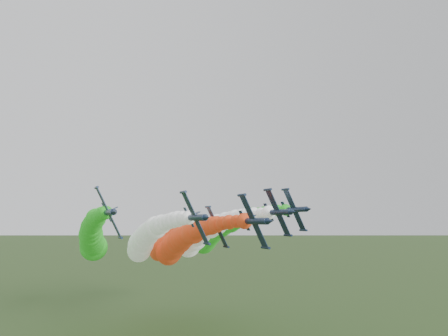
{
  "coord_description": "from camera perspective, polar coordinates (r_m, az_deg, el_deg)",
  "views": [
    {
      "loc": [
        -28.17,
        -84.11,
        37.13
      ],
      "look_at": [
        7.53,
        -3.26,
        47.48
      ],
      "focal_mm": 35.0,
      "sensor_mm": 36.0,
      "label": 1
    }
  ],
  "objects": [
    {
      "name": "jet_lead",
      "position": [
        134.44,
        -6.08,
        -9.86
      ],
      "size": [
        14.57,
        88.3,
        20.37
      ],
      "rotation": [
        0.0,
        1.1,
        0.0
      ],
      "color": "#121F36",
      "rests_on": "ground"
    },
    {
      "name": "jet_trail",
      "position": [
        158.63,
        -7.54,
        -9.75
      ],
      "size": [
        14.12,
        87.85,
        19.91
      ],
      "rotation": [
        0.0,
        1.1,
        0.0
      ],
      "color": "#121F36",
      "rests_on": "ground"
    },
    {
      "name": "jet_outer_right",
      "position": [
        157.17,
        -1.25,
        -8.59
      ],
      "size": [
        14.95,
        88.67,
        20.74
      ],
      "rotation": [
        0.0,
        1.1,
        0.0
      ],
      "color": "#121F36",
      "rests_on": "ground"
    },
    {
      "name": "jet_outer_left",
      "position": [
        143.25,
        -16.8,
        -8.75
      ],
      "size": [
        15.06,
        88.78,
        20.85
      ],
      "rotation": [
        0.0,
        1.1,
        0.0
      ],
      "color": "#121F36",
      "rests_on": "ground"
    },
    {
      "name": "jet_inner_right",
      "position": [
        144.79,
        -3.17,
        -8.89
      ],
      "size": [
        14.68,
        88.4,
        20.47
      ],
      "rotation": [
        0.0,
        1.1,
        0.0
      ],
      "color": "#121F36",
      "rests_on": "ground"
    },
    {
      "name": "jet_inner_left",
      "position": [
        135.97,
        -10.37,
        -9.36
      ],
      "size": [
        14.29,
        88.02,
        20.08
      ],
      "rotation": [
        0.0,
        1.1,
        0.0
      ],
      "color": "#121F36",
      "rests_on": "ground"
    }
  ]
}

